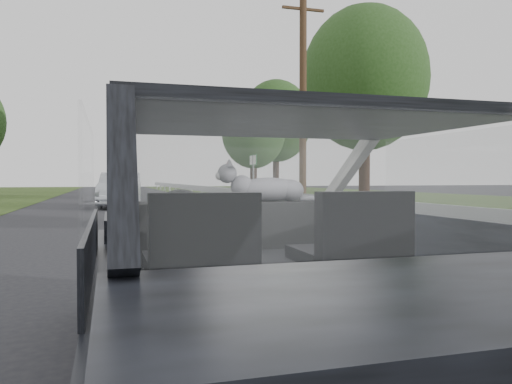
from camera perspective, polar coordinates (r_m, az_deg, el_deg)
subject_car at (r=2.76m, az=0.88°, el=-7.38°), size 1.80×4.00×1.45m
dashboard at (r=3.34m, az=-2.34°, el=-3.66°), size 1.58×0.45×0.30m
driver_seat at (r=2.36m, az=-6.32°, el=-5.10°), size 0.50×0.72×0.42m
passenger_seat at (r=2.63m, az=11.19°, el=-4.46°), size 0.50×0.72×0.42m
steering_wheel at (r=2.97m, az=-8.45°, el=-2.98°), size 0.36×0.36×0.04m
cat at (r=3.34m, az=1.47°, el=0.48°), size 0.64×0.26×0.28m
guardrail at (r=13.61m, az=5.56°, el=-0.87°), size 0.05×90.00×0.32m
other_car at (r=20.65m, az=-15.25°, el=0.24°), size 2.06×4.39×1.40m
highway_sign at (r=29.71m, az=-0.31°, el=1.80°), size 0.21×1.03×2.57m
utility_pole at (r=19.88m, az=5.39°, el=10.66°), size 0.37×0.37×8.61m
tree_1 at (r=25.43m, az=12.32°, el=9.49°), size 6.76×6.76×9.36m
tree_2 at (r=35.46m, az=-0.29°, el=5.23°), size 5.63×5.63×6.85m
tree_3 at (r=44.69m, az=2.30°, el=6.27°), size 7.97×7.97×9.66m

